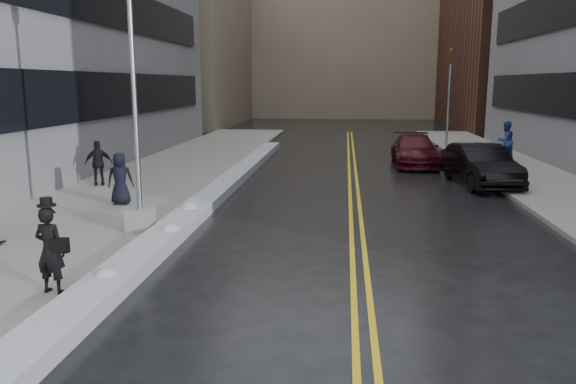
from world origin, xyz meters
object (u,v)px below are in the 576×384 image
(pedestrian_d, at_px, (99,163))
(pedestrian_east, at_px, (506,141))
(lamppost, at_px, (137,142))
(fire_hydrant, at_px, (523,175))
(pedestrian_c, at_px, (120,179))
(pedestrian_fedora, at_px, (50,250))
(car_maroon, at_px, (415,150))
(traffic_signal, at_px, (449,93))
(car_black, at_px, (480,165))

(pedestrian_d, distance_m, pedestrian_east, 19.82)
(lamppost, distance_m, pedestrian_east, 20.65)
(fire_hydrant, xyz_separation_m, pedestrian_c, (-14.12, -4.86, 0.45))
(pedestrian_fedora, relative_size, pedestrian_east, 0.85)
(pedestrian_fedora, relative_size, car_maroon, 0.32)
(fire_hydrant, relative_size, pedestrian_east, 0.37)
(pedestrian_fedora, distance_m, car_maroon, 20.60)
(traffic_signal, bearing_deg, pedestrian_east, -74.54)
(car_maroon, bearing_deg, pedestrian_c, -133.72)
(fire_hydrant, height_order, pedestrian_c, pedestrian_c)
(lamppost, distance_m, pedestrian_d, 7.63)
(lamppost, bearing_deg, traffic_signal, 61.79)
(fire_hydrant, bearing_deg, car_black, 159.06)
(fire_hydrant, bearing_deg, pedestrian_c, -161.02)
(lamppost, bearing_deg, pedestrian_d, 122.14)
(pedestrian_c, xyz_separation_m, car_black, (12.62, 5.43, -0.17))
(pedestrian_c, bearing_deg, traffic_signal, -137.42)
(pedestrian_c, xyz_separation_m, pedestrian_east, (15.42, 12.33, 0.14))
(lamppost, distance_m, car_black, 13.89)
(pedestrian_d, bearing_deg, lamppost, 98.43)
(pedestrian_fedora, height_order, pedestrian_east, pedestrian_east)
(lamppost, bearing_deg, car_maroon, 57.59)
(fire_hydrant, xyz_separation_m, traffic_signal, (-0.50, 14.00, 2.85))
(fire_hydrant, xyz_separation_m, pedestrian_east, (1.31, 7.47, 0.59))
(pedestrian_d, height_order, car_black, pedestrian_d)
(fire_hydrant, height_order, pedestrian_fedora, pedestrian_fedora)
(lamppost, distance_m, traffic_signal, 24.98)
(fire_hydrant, height_order, pedestrian_d, pedestrian_d)
(traffic_signal, xyz_separation_m, pedestrian_east, (1.81, -6.53, -2.27))
(pedestrian_d, bearing_deg, pedestrian_c, 100.42)
(pedestrian_d, bearing_deg, pedestrian_east, -176.24)
(fire_hydrant, relative_size, pedestrian_fedora, 0.44)
(traffic_signal, relative_size, car_maroon, 1.15)
(pedestrian_fedora, xyz_separation_m, pedestrian_d, (-3.96, 10.93, 0.03))
(pedestrian_d, bearing_deg, traffic_signal, -158.90)
(traffic_signal, height_order, car_maroon, traffic_signal)
(lamppost, xyz_separation_m, pedestrian_d, (-3.98, 6.33, -1.52))
(lamppost, relative_size, car_black, 1.52)
(traffic_signal, height_order, pedestrian_east, traffic_signal)
(traffic_signal, xyz_separation_m, pedestrian_c, (-13.62, -18.86, -2.41))
(pedestrian_c, xyz_separation_m, pedestrian_d, (-2.16, 3.19, 0.02))
(traffic_signal, xyz_separation_m, pedestrian_fedora, (-11.82, -26.59, -2.41))
(pedestrian_c, distance_m, pedestrian_d, 3.85)
(car_black, xyz_separation_m, car_maroon, (-1.92, 5.42, -0.07))
(lamppost, height_order, car_black, lamppost)
(fire_hydrant, height_order, car_black, car_black)
(traffic_signal, bearing_deg, car_black, -94.26)
(pedestrian_d, bearing_deg, fire_hydrant, 162.15)
(lamppost, relative_size, traffic_signal, 1.27)
(pedestrian_fedora, height_order, car_black, pedestrian_fedora)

